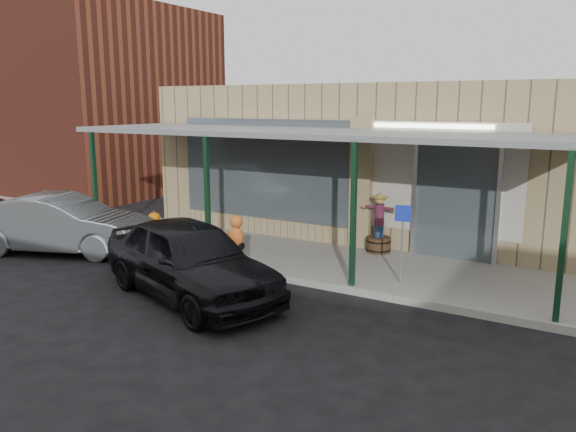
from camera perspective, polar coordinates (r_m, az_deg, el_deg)
The scene contains 10 objects.
ground at distance 10.53m, azimuth -7.60°, elevation -9.37°, with size 120.00×120.00×0.00m, color black.
sidewalk at distance 13.36m, azimuth 1.98°, elevation -4.40°, with size 40.00×3.20×0.15m, color gray.
storefront at distance 17.08m, azimuth 9.42°, elevation 5.81°, with size 12.00×6.25×4.20m.
awning at distance 12.84m, azimuth 1.99°, elevation 8.26°, with size 12.00×3.00×3.04m.
block_buildings_near at distance 17.39m, azimuth 17.17°, elevation 11.08°, with size 61.00×8.00×8.00m.
barrel_scarecrow at distance 13.74m, azimuth 9.21°, elevation -1.62°, with size 0.90×0.67×1.48m.
barrel_pumpkin at distance 15.69m, azimuth -13.37°, elevation -1.09°, with size 0.68×0.68×0.71m.
handicap_sign at distance 11.43m, azimuth 11.54°, elevation -1.71°, with size 0.33×0.08×1.58m.
parked_sedan at distance 10.99m, azimuth -9.92°, elevation -4.32°, with size 4.85×3.21×1.55m.
car_grey at distance 15.19m, azimuth -22.03°, elevation -0.75°, with size 1.55×4.45×1.47m, color #565A5E.
Camera 1 is at (6.15, -7.69, 3.72)m, focal length 35.00 mm.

